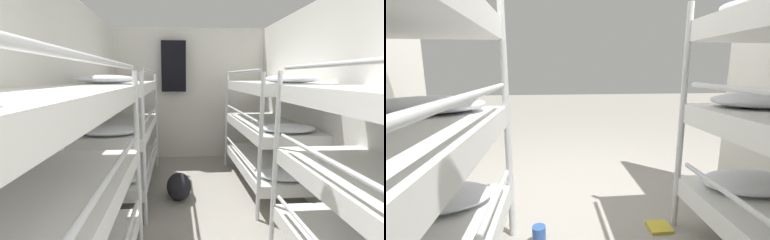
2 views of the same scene
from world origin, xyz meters
The scene contains 3 objects.
ground_plane centered at (0.00, 0.00, 0.00)m, with size 20.00×20.00×0.00m, color gray.
tin_can centered at (0.41, 0.70, 0.07)m, with size 0.09×0.09×0.13m.
floor_book centered at (-0.47, 0.61, 0.01)m, with size 0.17×0.15×0.02m.
Camera 2 is at (0.31, 2.27, 1.17)m, focal length 24.00 mm.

